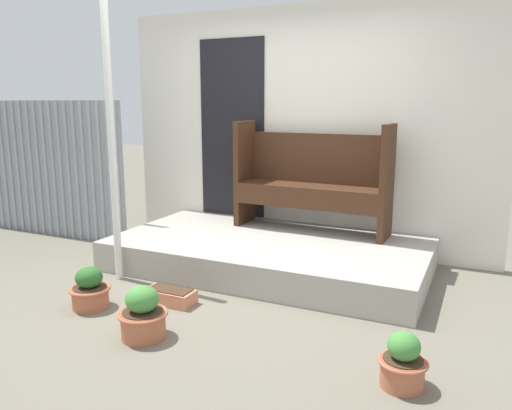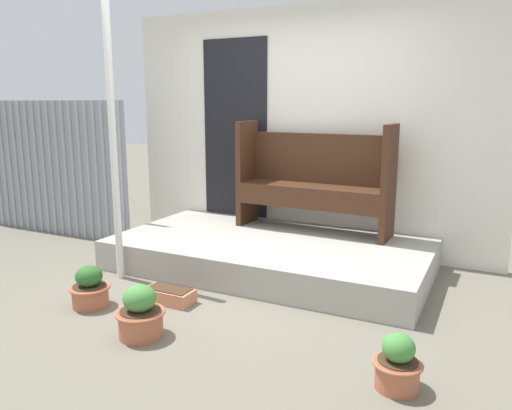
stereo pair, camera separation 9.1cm
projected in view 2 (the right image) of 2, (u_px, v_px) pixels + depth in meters
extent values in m
plane|color=#706B5B|center=(227.00, 294.00, 4.22)|extent=(24.00, 24.00, 0.00)
cube|color=#A8A399|center=(271.00, 254.00, 4.88)|extent=(2.99, 1.62, 0.28)
cube|color=white|center=(304.00, 130.00, 5.39)|extent=(4.19, 0.06, 2.60)
cube|color=black|center=(235.00, 129.00, 5.71)|extent=(0.80, 0.02, 2.00)
cube|color=gray|center=(42.00, 168.00, 6.12)|extent=(2.66, 0.02, 1.62)
cylinder|color=#979CA5|center=(4.00, 165.00, 6.39)|extent=(0.04, 0.04, 1.62)
cylinder|color=#979CA5|center=(10.00, 165.00, 6.34)|extent=(0.04, 0.04, 1.62)
cylinder|color=#979CA5|center=(17.00, 166.00, 6.29)|extent=(0.04, 0.04, 1.62)
cylinder|color=#979CA5|center=(23.00, 166.00, 6.24)|extent=(0.04, 0.04, 1.62)
cylinder|color=#979CA5|center=(30.00, 167.00, 6.18)|extent=(0.04, 0.04, 1.62)
cylinder|color=#979CA5|center=(37.00, 168.00, 6.13)|extent=(0.04, 0.04, 1.62)
cylinder|color=#979CA5|center=(44.00, 168.00, 6.08)|extent=(0.04, 0.04, 1.62)
cylinder|color=#979CA5|center=(51.00, 169.00, 6.03)|extent=(0.04, 0.04, 1.62)
cylinder|color=#979CA5|center=(58.00, 169.00, 5.97)|extent=(0.04, 0.04, 1.62)
cylinder|color=#979CA5|center=(66.00, 170.00, 5.92)|extent=(0.04, 0.04, 1.62)
cylinder|color=#979CA5|center=(73.00, 170.00, 5.87)|extent=(0.04, 0.04, 1.62)
cylinder|color=#979CA5|center=(81.00, 171.00, 5.82)|extent=(0.04, 0.04, 1.62)
cylinder|color=#979CA5|center=(89.00, 172.00, 5.76)|extent=(0.04, 0.04, 1.62)
cylinder|color=#979CA5|center=(97.00, 172.00, 5.71)|extent=(0.04, 0.04, 1.62)
cylinder|color=#979CA5|center=(105.00, 173.00, 5.66)|extent=(0.04, 0.04, 1.62)
cylinder|color=#979CA5|center=(113.00, 174.00, 5.61)|extent=(0.04, 0.04, 1.62)
cylinder|color=#979CA5|center=(121.00, 174.00, 5.55)|extent=(0.04, 0.04, 1.62)
cylinder|color=white|center=(113.00, 146.00, 4.39)|extent=(0.07, 0.07, 2.43)
cube|color=#422616|center=(247.00, 173.00, 5.44)|extent=(0.07, 0.40, 1.11)
cube|color=#422616|center=(389.00, 183.00, 4.72)|extent=(0.07, 0.40, 1.11)
cube|color=#422616|center=(313.00, 187.00, 5.10)|extent=(1.50, 0.45, 0.04)
cube|color=#422616|center=(305.00, 201.00, 4.97)|extent=(1.48, 0.08, 0.17)
cube|color=#422616|center=(320.00, 159.00, 5.20)|extent=(1.48, 0.09, 0.52)
cylinder|color=#B26042|center=(90.00, 296.00, 3.96)|extent=(0.28, 0.28, 0.17)
torus|color=#B26042|center=(90.00, 288.00, 3.95)|extent=(0.32, 0.32, 0.02)
cylinder|color=#422D1E|center=(90.00, 286.00, 3.94)|extent=(0.26, 0.26, 0.01)
ellipsoid|color=#2D6628|center=(89.00, 276.00, 3.93)|extent=(0.21, 0.21, 0.17)
cylinder|color=#B26042|center=(141.00, 324.00, 3.45)|extent=(0.30, 0.30, 0.19)
torus|color=#B26042|center=(140.00, 313.00, 3.43)|extent=(0.35, 0.35, 0.02)
cylinder|color=#422D1E|center=(140.00, 310.00, 3.43)|extent=(0.28, 0.28, 0.01)
ellipsoid|color=#478C3D|center=(140.00, 298.00, 3.41)|extent=(0.23, 0.23, 0.19)
cylinder|color=#B26042|center=(397.00, 375.00, 2.82)|extent=(0.25, 0.25, 0.17)
torus|color=#B26042|center=(398.00, 363.00, 2.80)|extent=(0.29, 0.29, 0.02)
cylinder|color=#422D1E|center=(398.00, 361.00, 2.80)|extent=(0.23, 0.23, 0.01)
ellipsoid|color=#478C3D|center=(399.00, 348.00, 2.79)|extent=(0.19, 0.19, 0.16)
cube|color=tan|center=(169.00, 296.00, 4.05)|extent=(0.41, 0.20, 0.11)
cube|color=#422D1E|center=(169.00, 289.00, 4.03)|extent=(0.36, 0.17, 0.01)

